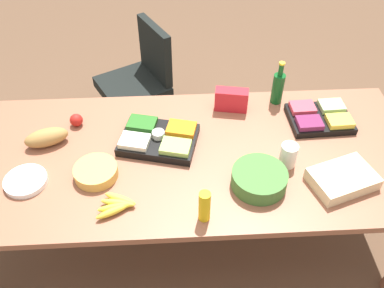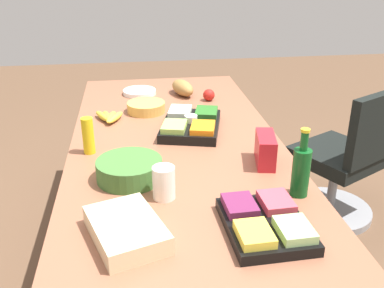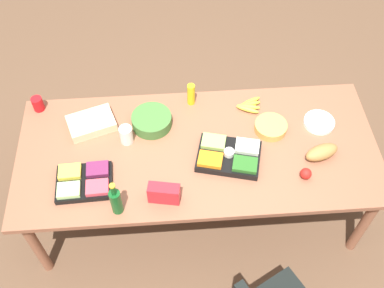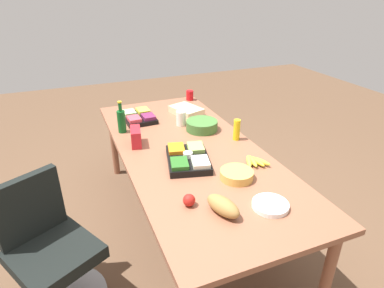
# 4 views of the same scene
# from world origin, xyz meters

# --- Properties ---
(ground_plane) EXTENTS (10.00, 10.00, 0.00)m
(ground_plane) POSITION_xyz_m (0.00, 0.00, 0.00)
(ground_plane) COLOR brown
(conference_table) EXTENTS (2.50, 1.08, 0.78)m
(conference_table) POSITION_xyz_m (0.00, 0.00, 0.71)
(conference_table) COLOR brown
(conference_table) RESTS_ON ground
(office_chair) EXTENTS (0.65, 0.65, 0.92)m
(office_chair) POSITION_xyz_m (0.39, -1.12, 0.36)
(office_chair) COLOR gray
(office_chair) RESTS_ON ground
(bread_loaf) EXTENTS (0.26, 0.18, 0.10)m
(bread_loaf) POSITION_xyz_m (0.83, -0.12, 0.83)
(bread_loaf) COLOR olive
(bread_loaf) RESTS_ON conference_table
(fruit_platter) EXTENTS (0.37, 0.29, 0.07)m
(fruit_platter) POSITION_xyz_m (-0.76, -0.23, 0.81)
(fruit_platter) COLOR black
(fruit_platter) RESTS_ON conference_table
(veggie_tray) EXTENTS (0.48, 0.39, 0.09)m
(veggie_tray) POSITION_xyz_m (0.20, -0.10, 0.81)
(veggie_tray) COLOR black
(veggie_tray) RESTS_ON conference_table
(mustard_bottle) EXTENTS (0.07, 0.07, 0.18)m
(mustard_bottle) POSITION_xyz_m (-0.02, 0.43, 0.87)
(mustard_bottle) COLOR yellow
(mustard_bottle) RESTS_ON conference_table
(paper_plate_stack) EXTENTS (0.24, 0.24, 0.03)m
(paper_plate_stack) POSITION_xyz_m (0.89, 0.16, 0.79)
(paper_plate_stack) COLOR white
(paper_plate_stack) RESTS_ON conference_table
(banana_bunch) EXTENTS (0.20, 0.18, 0.04)m
(banana_bunch) POSITION_xyz_m (0.40, 0.35, 0.80)
(banana_bunch) COLOR yellow
(banana_bunch) RESTS_ON conference_table
(sheet_cake) EXTENTS (0.37, 0.31, 0.07)m
(sheet_cake) POSITION_xyz_m (-0.74, 0.26, 0.81)
(sheet_cake) COLOR beige
(sheet_cake) RESTS_ON conference_table
(apple_red) EXTENTS (0.10, 0.10, 0.08)m
(apple_red) POSITION_xyz_m (0.69, -0.28, 0.81)
(apple_red) COLOR #B11D18
(apple_red) RESTS_ON conference_table
(mayo_jar) EXTENTS (0.10, 0.10, 0.14)m
(mayo_jar) POSITION_xyz_m (-0.49, 0.11, 0.84)
(mayo_jar) COLOR white
(mayo_jar) RESTS_ON conference_table
(salad_bowl) EXTENTS (0.31, 0.31, 0.09)m
(salad_bowl) POSITION_xyz_m (-0.31, 0.24, 0.82)
(salad_bowl) COLOR #3F6F32
(salad_bowl) RESTS_ON conference_table
(chip_bowl) EXTENTS (0.24, 0.24, 0.06)m
(chip_bowl) POSITION_xyz_m (0.53, 0.13, 0.81)
(chip_bowl) COLOR gold
(chip_bowl) RESTS_ON conference_table
(chip_bag_red) EXTENTS (0.21, 0.12, 0.14)m
(chip_bag_red) POSITION_xyz_m (-0.25, -0.38, 0.85)
(chip_bag_red) COLOR red
(chip_bag_red) RESTS_ON conference_table
(wine_bottle) EXTENTS (0.08, 0.08, 0.29)m
(wine_bottle) POSITION_xyz_m (-0.54, -0.44, 0.89)
(wine_bottle) COLOR #104F1D
(wine_bottle) RESTS_ON conference_table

